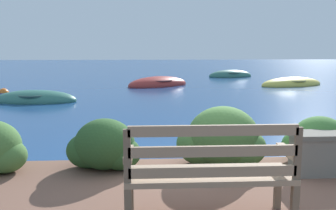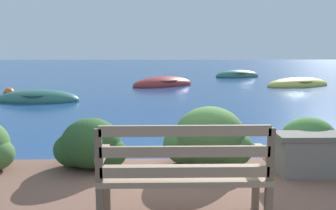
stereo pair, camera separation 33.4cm
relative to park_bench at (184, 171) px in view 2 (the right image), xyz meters
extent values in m
plane|color=navy|center=(0.35, 1.91, -0.70)|extent=(80.00, 80.00, 0.00)
cube|color=brown|center=(-0.71, 0.26, -0.28)|extent=(0.06, 0.06, 0.40)
cube|color=brown|center=(0.71, 0.26, -0.28)|extent=(0.06, 0.06, 0.40)
cube|color=brown|center=(-0.71, -0.16, -0.28)|extent=(0.06, 0.06, 0.40)
cube|color=brown|center=(0.71, -0.16, -0.28)|extent=(0.06, 0.06, 0.40)
cube|color=gray|center=(0.00, 0.05, -0.06)|extent=(1.48, 0.48, 0.05)
cube|color=gray|center=(0.00, -0.16, 0.05)|extent=(1.40, 0.04, 0.09)
cube|color=gray|center=(0.00, -0.16, 0.22)|extent=(1.40, 0.04, 0.09)
cube|color=gray|center=(0.00, -0.16, 0.40)|extent=(1.40, 0.04, 0.09)
cube|color=brown|center=(-0.71, -0.16, 0.19)|extent=(0.06, 0.04, 0.45)
cube|color=brown|center=(0.71, -0.16, 0.19)|extent=(0.06, 0.04, 0.45)
cube|color=gray|center=(-0.71, 0.05, 0.15)|extent=(0.07, 0.43, 0.05)
cube|color=gray|center=(0.71, 0.05, 0.15)|extent=(0.07, 0.43, 0.05)
ellipsoid|color=#284C23|center=(-1.09, 1.54, -0.16)|extent=(0.77, 0.69, 0.65)
ellipsoid|color=#284C23|center=(-1.30, 1.59, -0.25)|extent=(0.57, 0.52, 0.46)
ellipsoid|color=#284C23|center=(-0.90, 1.50, -0.27)|extent=(0.54, 0.48, 0.42)
ellipsoid|color=#426B33|center=(0.44, 1.58, -0.09)|extent=(0.93, 0.83, 0.79)
ellipsoid|color=#426B33|center=(0.18, 1.64, -0.21)|extent=(0.70, 0.63, 0.56)
ellipsoid|color=#426B33|center=(0.67, 1.53, -0.23)|extent=(0.65, 0.58, 0.51)
ellipsoid|color=#38662D|center=(1.74, 1.60, -0.17)|extent=(0.75, 0.67, 0.64)
ellipsoid|color=#38662D|center=(1.54, 1.66, -0.26)|extent=(0.56, 0.51, 0.45)
ellipsoid|color=#38662D|center=(1.93, 1.57, -0.28)|extent=(0.52, 0.47, 0.41)
ellipsoid|color=#336B5B|center=(-4.11, 8.81, -0.66)|extent=(2.67, 1.21, 0.65)
torus|color=#304F46|center=(-4.11, 8.81, -0.48)|extent=(1.16, 1.16, 0.07)
cube|color=#846647|center=(-4.50, 8.82, -0.51)|extent=(0.16, 0.88, 0.04)
cube|color=#846647|center=(-3.78, 8.79, -0.51)|extent=(0.16, 0.88, 0.04)
ellipsoid|color=#DBC64C|center=(5.82, 13.01, -0.65)|extent=(3.27, 2.11, 0.66)
torus|color=olive|center=(5.82, 13.01, -0.47)|extent=(1.54, 1.54, 0.07)
cube|color=#846647|center=(6.25, 13.15, -0.50)|extent=(0.42, 0.96, 0.04)
cube|color=#846647|center=(5.46, 12.89, -0.50)|extent=(0.42, 0.96, 0.04)
ellipsoid|color=#9E2D28|center=(-0.08, 13.26, -0.65)|extent=(3.16, 2.63, 0.72)
torus|color=brown|center=(-0.08, 13.26, -0.45)|extent=(1.79, 1.79, 0.07)
cube|color=#846647|center=(-0.45, 13.04, -0.48)|extent=(0.64, 0.95, 0.04)
cube|color=#846647|center=(0.23, 13.45, -0.48)|extent=(0.64, 0.95, 0.04)
ellipsoid|color=#336B5B|center=(4.09, 17.55, -0.65)|extent=(2.70, 1.63, 0.70)
torus|color=#304F46|center=(4.09, 17.55, -0.46)|extent=(1.32, 1.32, 0.07)
cube|color=#846647|center=(4.46, 17.64, -0.49)|extent=(0.32, 0.87, 0.04)
cube|color=#846647|center=(3.78, 17.48, -0.49)|extent=(0.32, 0.87, 0.04)
sphere|color=orange|center=(-5.70, 10.50, -0.64)|extent=(0.36, 0.36, 0.36)
torus|color=navy|center=(-5.70, 10.50, -0.64)|extent=(0.40, 0.40, 0.04)
camera|label=1|loc=(-0.54, -3.11, 1.09)|focal=40.00mm
camera|label=2|loc=(-0.20, -3.12, 1.09)|focal=40.00mm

